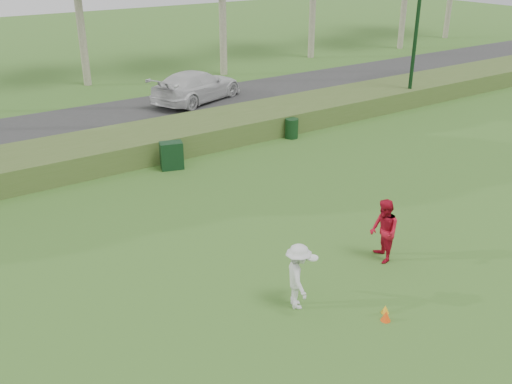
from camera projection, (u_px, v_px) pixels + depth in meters
ground at (350, 299)px, 13.49m from camera, size 120.00×120.00×0.00m
reed_strip at (143, 143)px, 22.40m from camera, size 80.00×3.00×0.90m
park_road at (100, 122)px, 26.36m from camera, size 80.00×6.00×0.06m
player_white at (298, 276)px, 12.93m from camera, size 1.02×1.19×1.61m
player_red at (384, 231)px, 14.80m from camera, size 0.93×1.03×1.72m
cone_orange at (386, 316)px, 12.70m from camera, size 0.22×0.22×0.25m
cone_yellow at (385, 309)px, 12.97m from camera, size 0.18×0.18×0.20m
utility_cabinet at (172, 156)px, 20.92m from camera, size 0.93×0.73×1.02m
trash_bin at (292, 128)px, 24.19m from camera, size 0.63×0.63×0.84m
car_right at (197, 86)px, 29.29m from camera, size 5.85×4.02×1.57m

